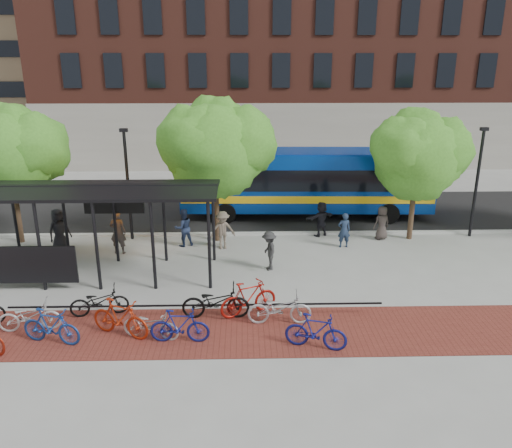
{
  "coord_description": "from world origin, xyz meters",
  "views": [
    {
      "loc": [
        -1.75,
        -18.57,
        7.9
      ],
      "look_at": [
        -1.26,
        0.76,
        1.6
      ],
      "focal_mm": 35.0,
      "sensor_mm": 36.0,
      "label": 1
    }
  ],
  "objects_px": {
    "lamp_post_right": "(477,180)",
    "bus": "(306,179)",
    "bike_8": "(216,302)",
    "pedestrian_7": "(344,230)",
    "pedestrian_0": "(59,231)",
    "pedestrian_2": "(183,228)",
    "bike_6": "(151,325)",
    "lamp_post_left": "(128,181)",
    "bike_3": "(51,326)",
    "pedestrian_1": "(118,232)",
    "tree_b": "(217,144)",
    "pedestrian_5": "(321,219)",
    "bike_11": "(316,332)",
    "pedestrian_6": "(382,223)",
    "bike_10": "(279,308)",
    "bike_2": "(29,316)",
    "pedestrian_3": "(223,230)",
    "bike_9": "(249,298)",
    "pedestrian_9": "(269,251)",
    "tree_c": "(419,152)",
    "bike_4": "(99,301)",
    "bike_5": "(120,318)",
    "bike_7": "(180,326)",
    "bus_shelter": "(73,200)",
    "tree_a": "(11,150)"
  },
  "relations": [
    {
      "from": "bike_2",
      "to": "bike_9",
      "type": "bearing_deg",
      "value": -90.43
    },
    {
      "from": "bike_10",
      "to": "pedestrian_1",
      "type": "bearing_deg",
      "value": 46.87
    },
    {
      "from": "lamp_post_left",
      "to": "pedestrian_0",
      "type": "distance_m",
      "value": 3.64
    },
    {
      "from": "pedestrian_2",
      "to": "pedestrian_6",
      "type": "relative_size",
      "value": 1.08
    },
    {
      "from": "bike_9",
      "to": "bus",
      "type": "bearing_deg",
      "value": -40.38
    },
    {
      "from": "pedestrian_1",
      "to": "bike_3",
      "type": "bearing_deg",
      "value": 95.49
    },
    {
      "from": "pedestrian_3",
      "to": "pedestrian_5",
      "type": "bearing_deg",
      "value": 7.8
    },
    {
      "from": "bike_3",
      "to": "lamp_post_left",
      "type": "bearing_deg",
      "value": 11.78
    },
    {
      "from": "bus",
      "to": "bus_shelter",
      "type": "bearing_deg",
      "value": -140.08
    },
    {
      "from": "bike_8",
      "to": "pedestrian_7",
      "type": "bearing_deg",
      "value": -40.32
    },
    {
      "from": "bus_shelter",
      "to": "tree_a",
      "type": "xyz_separation_m",
      "value": [
        -3.77,
        3.83,
        1.24
      ]
    },
    {
      "from": "pedestrian_0",
      "to": "pedestrian_2",
      "type": "distance_m",
      "value": 5.27
    },
    {
      "from": "pedestrian_2",
      "to": "bike_3",
      "type": "bearing_deg",
      "value": 44.01
    },
    {
      "from": "lamp_post_right",
      "to": "bus",
      "type": "relative_size",
      "value": 0.39
    },
    {
      "from": "lamp_post_right",
      "to": "bike_11",
      "type": "height_order",
      "value": "lamp_post_right"
    },
    {
      "from": "tree_b",
      "to": "pedestrian_7",
      "type": "xyz_separation_m",
      "value": [
        5.59,
        -1.09,
        -3.67
      ]
    },
    {
      "from": "bike_9",
      "to": "pedestrian_0",
      "type": "height_order",
      "value": "pedestrian_0"
    },
    {
      "from": "pedestrian_5",
      "to": "pedestrian_6",
      "type": "xyz_separation_m",
      "value": [
        2.73,
        -0.55,
        -0.04
      ]
    },
    {
      "from": "bike_6",
      "to": "pedestrian_2",
      "type": "relative_size",
      "value": 1.03
    },
    {
      "from": "tree_b",
      "to": "bike_5",
      "type": "distance_m",
      "value": 9.69
    },
    {
      "from": "bike_8",
      "to": "pedestrian_5",
      "type": "bearing_deg",
      "value": -30.29
    },
    {
      "from": "lamp_post_right",
      "to": "bus",
      "type": "xyz_separation_m",
      "value": [
        -7.48,
        3.51,
        -0.73
      ]
    },
    {
      "from": "pedestrian_5",
      "to": "bike_11",
      "type": "bearing_deg",
      "value": 52.72
    },
    {
      "from": "bike_6",
      "to": "bike_4",
      "type": "bearing_deg",
      "value": 65.31
    },
    {
      "from": "bike_9",
      "to": "pedestrian_1",
      "type": "xyz_separation_m",
      "value": [
        -5.53,
        5.68,
        0.37
      ]
    },
    {
      "from": "pedestrian_6",
      "to": "pedestrian_9",
      "type": "bearing_deg",
      "value": 14.71
    },
    {
      "from": "pedestrian_3",
      "to": "pedestrian_7",
      "type": "xyz_separation_m",
      "value": [
        5.38,
        0.04,
        -0.06
      ]
    },
    {
      "from": "tree_b",
      "to": "bike_11",
      "type": "height_order",
      "value": "tree_b"
    },
    {
      "from": "pedestrian_0",
      "to": "pedestrian_9",
      "type": "distance_m",
      "value": 9.15
    },
    {
      "from": "bike_9",
      "to": "pedestrian_5",
      "type": "height_order",
      "value": "pedestrian_5"
    },
    {
      "from": "bus_shelter",
      "to": "bike_10",
      "type": "relative_size",
      "value": 5.25
    },
    {
      "from": "bike_11",
      "to": "pedestrian_5",
      "type": "relative_size",
      "value": 1.08
    },
    {
      "from": "lamp_post_left",
      "to": "lamp_post_right",
      "type": "bearing_deg",
      "value": 0.0
    },
    {
      "from": "tree_b",
      "to": "bike_6",
      "type": "xyz_separation_m",
      "value": [
        -1.64,
        -8.68,
        -4.0
      ]
    },
    {
      "from": "tree_c",
      "to": "bike_7",
      "type": "distance_m",
      "value": 13.67
    },
    {
      "from": "pedestrian_2",
      "to": "pedestrian_5",
      "type": "distance_m",
      "value": 6.48
    },
    {
      "from": "tree_b",
      "to": "bike_8",
      "type": "distance_m",
      "value": 8.41
    },
    {
      "from": "bike_3",
      "to": "pedestrian_1",
      "type": "distance_m",
      "value": 7.29
    },
    {
      "from": "pedestrian_5",
      "to": "bike_8",
      "type": "bearing_deg",
      "value": 31.97
    },
    {
      "from": "bike_11",
      "to": "pedestrian_2",
      "type": "relative_size",
      "value": 1.05
    },
    {
      "from": "tree_c",
      "to": "pedestrian_5",
      "type": "xyz_separation_m",
      "value": [
        -4.18,
        0.45,
        -3.22
      ]
    },
    {
      "from": "bike_6",
      "to": "lamp_post_right",
      "type": "bearing_deg",
      "value": -43.4
    },
    {
      "from": "bus_shelter",
      "to": "tree_b",
      "type": "bearing_deg",
      "value": 36.21
    },
    {
      "from": "tree_b",
      "to": "bus",
      "type": "height_order",
      "value": "tree_b"
    },
    {
      "from": "lamp_post_left",
      "to": "lamp_post_right",
      "type": "distance_m",
      "value": 16.0
    },
    {
      "from": "bike_3",
      "to": "pedestrian_6",
      "type": "height_order",
      "value": "pedestrian_6"
    },
    {
      "from": "pedestrian_6",
      "to": "pedestrian_7",
      "type": "bearing_deg",
      "value": 9.27
    },
    {
      "from": "bike_9",
      "to": "pedestrian_2",
      "type": "bearing_deg",
      "value": -0.98
    },
    {
      "from": "bike_5",
      "to": "bike_7",
      "type": "height_order",
      "value": "bike_5"
    },
    {
      "from": "bike_2",
      "to": "pedestrian_3",
      "type": "bearing_deg",
      "value": -46.5
    }
  ]
}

